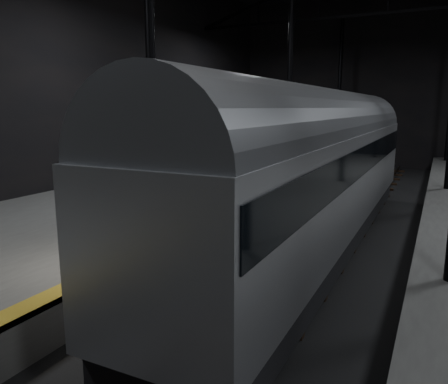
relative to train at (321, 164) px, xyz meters
The scene contains 6 objects.
ground 2.86m from the train, 89.93° to the left, with size 44.00×44.00×0.00m, color black.
platform_left 7.86m from the train, behind, with size 9.00×43.80×1.00m, color #4E4E4B.
tactile_strip 3.74m from the train, behind, with size 0.50×43.80×0.01m, color olive.
track 2.79m from the train, 89.93° to the left, with size 2.40×43.00×0.24m.
train is the anchor object (origin of this frame).
woman 5.30m from the train, 136.73° to the right, with size 0.69×0.45×1.89m, color tan.
Camera 1 is at (3.38, -14.04, 4.63)m, focal length 35.00 mm.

